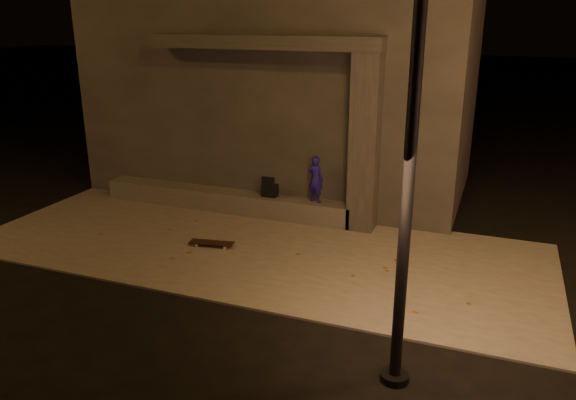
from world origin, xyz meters
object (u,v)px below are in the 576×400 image
at_px(skateboarder, 316,179).
at_px(skateboard, 212,243).
at_px(street_lamp_0, 421,4).
at_px(backpack, 270,189).
at_px(column, 365,144).

distance_m(skateboarder, skateboard, 2.64).
distance_m(skateboard, street_lamp_0, 6.58).
xyz_separation_m(skateboarder, skateboard, (-1.43, -2.04, -0.88)).
xyz_separation_m(skateboarder, street_lamp_0, (2.66, -4.89, 3.42)).
relative_size(backpack, street_lamp_0, 0.06).
height_order(skateboarder, street_lamp_0, street_lamp_0).
distance_m(column, street_lamp_0, 5.76).
relative_size(column, street_lamp_0, 0.46).
bearing_deg(skateboard, backpack, 70.21).
bearing_deg(backpack, column, -0.04).
distance_m(backpack, street_lamp_0, 7.20).
xyz_separation_m(column, backpack, (-2.09, -0.00, -1.19)).
distance_m(backpack, skateboard, 2.14).
bearing_deg(backpack, skateboard, -100.30).
bearing_deg(skateboarder, street_lamp_0, 135.58).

